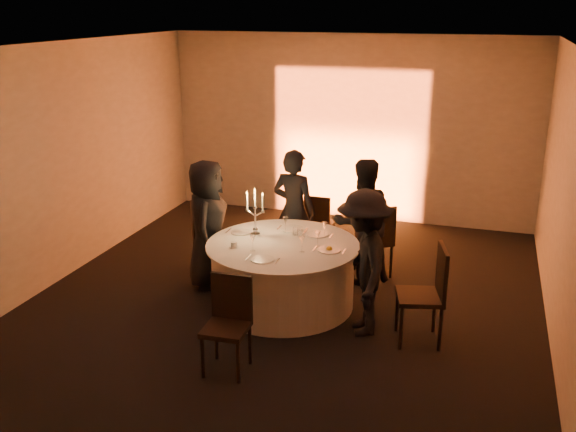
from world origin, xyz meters
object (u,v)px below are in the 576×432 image
(coffee_cup, at_px, (234,245))
(chair_left, at_px, (202,232))
(chair_right, at_px, (429,289))
(guest_left, at_px, (208,224))
(chair_back_left, at_px, (319,221))
(guest_back_left, at_px, (294,211))
(chair_back_right, at_px, (376,237))
(guest_back_right, at_px, (362,221))
(banquet_table, at_px, (283,274))
(chair_front, at_px, (229,318))
(guest_right, at_px, (363,263))
(candelabra, at_px, (255,219))

(coffee_cup, bearing_deg, chair_left, 131.29)
(chair_right, distance_m, guest_left, 2.88)
(chair_back_left, relative_size, guest_back_left, 0.53)
(chair_back_right, xyz_separation_m, guest_back_right, (-0.16, -0.17, 0.26))
(coffee_cup, bearing_deg, chair_right, -2.93)
(banquet_table, height_order, chair_front, chair_front)
(chair_back_right, xyz_separation_m, guest_left, (-1.97, -0.88, 0.26))
(chair_back_right, distance_m, chair_right, 1.73)
(chair_left, bearing_deg, chair_front, -179.69)
(chair_right, height_order, coffee_cup, chair_right)
(chair_right, xyz_separation_m, guest_left, (-2.80, 0.64, 0.21))
(chair_back_right, height_order, chair_right, chair_right)
(banquet_table, height_order, chair_left, chair_left)
(chair_right, relative_size, guest_back_left, 0.65)
(chair_right, distance_m, guest_back_left, 2.42)
(banquet_table, distance_m, guest_left, 1.18)
(chair_back_left, distance_m, guest_right, 2.37)
(chair_right, bearing_deg, guest_left, -116.82)
(chair_back_right, height_order, guest_right, guest_right)
(chair_back_left, bearing_deg, guest_right, 117.44)
(candelabra, bearing_deg, chair_front, -78.53)
(chair_back_right, bearing_deg, guest_back_left, -31.44)
(chair_left, height_order, chair_right, chair_right)
(guest_right, bearing_deg, chair_back_right, 165.15)
(chair_back_left, distance_m, chair_back_right, 1.10)
(guest_back_left, bearing_deg, chair_right, 153.15)
(chair_left, height_order, chair_back_left, chair_left)
(chair_right, bearing_deg, chair_back_left, -154.25)
(chair_left, bearing_deg, banquet_table, -148.20)
(chair_back_left, relative_size, chair_right, 0.82)
(banquet_table, height_order, candelabra, candelabra)
(chair_left, height_order, candelabra, candelabra)
(chair_right, bearing_deg, candelabra, -118.99)
(chair_front, relative_size, candelabra, 1.61)
(banquet_table, height_order, chair_back_right, chair_back_right)
(coffee_cup, distance_m, candelabra, 0.50)
(chair_left, bearing_deg, guest_left, -176.89)
(chair_left, height_order, guest_left, guest_left)
(guest_right, bearing_deg, coffee_cup, -113.19)
(guest_back_right, height_order, candelabra, guest_back_right)
(chair_back_right, distance_m, guest_back_left, 1.13)
(chair_right, height_order, candelabra, candelabra)
(chair_back_right, height_order, candelabra, candelabra)
(chair_front, xyz_separation_m, guest_right, (1.10, 1.12, 0.27))
(banquet_table, xyz_separation_m, chair_right, (1.73, -0.38, 0.22))
(chair_back_right, bearing_deg, chair_back_left, -68.04)
(banquet_table, height_order, chair_right, chair_right)
(guest_back_right, height_order, guest_right, guest_back_right)
(coffee_cup, bearing_deg, candelabra, 78.81)
(coffee_cup, bearing_deg, chair_back_left, 76.61)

